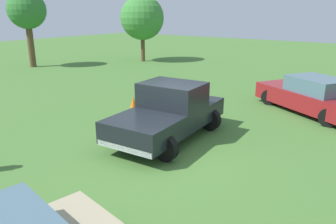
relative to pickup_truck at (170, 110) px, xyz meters
name	(u,v)px	position (x,y,z in m)	size (l,w,h in m)	color
ground_plane	(162,151)	(-0.49, 1.06, -0.93)	(80.00, 80.00, 0.00)	#477533
pickup_truck	(170,110)	(0.00, 0.00, 0.00)	(2.62, 4.66, 1.80)	black
sedan_near	(312,96)	(-2.99, -5.62, -0.23)	(5.01, 3.90, 1.49)	black
tree_back_left	(142,18)	(11.90, -12.52, 2.52)	(3.49, 3.49, 5.20)	brown
tree_far_center	(27,11)	(16.60, -5.47, 3.06)	(2.70, 2.70, 5.42)	brown
traffic_cone	(133,103)	(3.15, -1.70, -0.65)	(0.32, 0.32, 0.55)	orange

